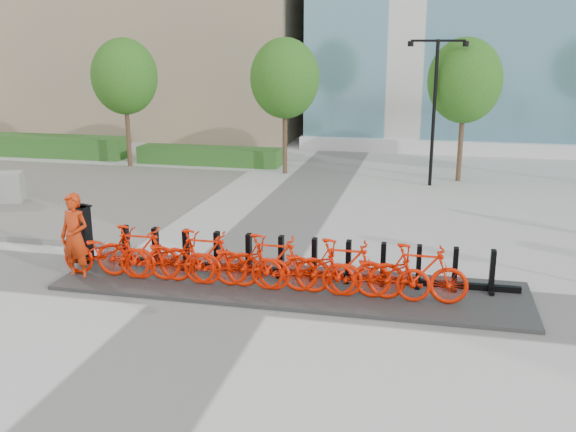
# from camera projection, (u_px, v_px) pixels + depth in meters

# --- Properties ---
(ground) EXTENTS (120.00, 120.00, 0.00)m
(ground) POSITION_uv_depth(u_px,v_px,m) (225.00, 288.00, 13.21)
(ground) COLOR #BBBBB5
(gravel_patch) EXTENTS (14.00, 14.00, 0.00)m
(gravel_patch) POSITION_uv_depth(u_px,v_px,m) (10.00, 190.00, 21.94)
(gravel_patch) COLOR gray
(gravel_patch) RESTS_ON ground
(hedge_a) EXTENTS (10.00, 1.40, 0.90)m
(hedge_a) POSITION_uv_depth(u_px,v_px,m) (22.00, 145.00, 28.79)
(hedge_a) COLOR #235A17
(hedge_a) RESTS_ON ground
(hedge_b) EXTENTS (6.00, 1.20, 0.70)m
(hedge_b) POSITION_uv_depth(u_px,v_px,m) (209.00, 156.00, 26.62)
(hedge_b) COLOR #235A17
(hedge_b) RESTS_ON ground
(tree_0) EXTENTS (2.60, 2.60, 5.10)m
(tree_0) POSITION_uv_depth(u_px,v_px,m) (125.00, 77.00, 25.28)
(tree_0) COLOR brown
(tree_0) RESTS_ON ground
(tree_1) EXTENTS (2.60, 2.60, 5.10)m
(tree_1) POSITION_uv_depth(u_px,v_px,m) (285.00, 79.00, 23.89)
(tree_1) COLOR brown
(tree_1) RESTS_ON ground
(tree_2) EXTENTS (2.60, 2.60, 5.10)m
(tree_2) POSITION_uv_depth(u_px,v_px,m) (465.00, 81.00, 22.51)
(tree_2) COLOR brown
(tree_2) RESTS_ON ground
(streetlamp) EXTENTS (2.00, 0.20, 5.00)m
(streetlamp) POSITION_uv_depth(u_px,v_px,m) (435.00, 96.00, 21.90)
(streetlamp) COLOR black
(streetlamp) RESTS_ON ground
(dock_pad) EXTENTS (9.60, 2.40, 0.08)m
(dock_pad) POSITION_uv_depth(u_px,v_px,m) (289.00, 286.00, 13.21)
(dock_pad) COLOR #2F2F2F
(dock_pad) RESTS_ON ground
(dock_rail_posts) EXTENTS (8.02, 0.50, 0.85)m
(dock_rail_posts) POSITION_uv_depth(u_px,v_px,m) (297.00, 257.00, 13.52)
(dock_rail_posts) COLOR black
(dock_rail_posts) RESTS_ON dock_pad
(bike_0) EXTENTS (1.96, 0.68, 1.03)m
(bike_0) POSITION_uv_depth(u_px,v_px,m) (106.00, 252.00, 13.57)
(bike_0) COLOR red
(bike_0) RESTS_ON dock_pad
(bike_1) EXTENTS (1.90, 0.54, 1.14)m
(bike_1) POSITION_uv_depth(u_px,v_px,m) (137.00, 252.00, 13.40)
(bike_1) COLOR red
(bike_1) RESTS_ON dock_pad
(bike_2) EXTENTS (1.96, 0.68, 1.03)m
(bike_2) POSITION_uv_depth(u_px,v_px,m) (170.00, 257.00, 13.26)
(bike_2) COLOR red
(bike_2) RESTS_ON dock_pad
(bike_3) EXTENTS (1.90, 0.54, 1.14)m
(bike_3) POSITION_uv_depth(u_px,v_px,m) (203.00, 257.00, 13.09)
(bike_3) COLOR red
(bike_3) RESTS_ON dock_pad
(bike_4) EXTENTS (1.96, 0.68, 1.03)m
(bike_4) POSITION_uv_depth(u_px,v_px,m) (236.00, 262.00, 12.95)
(bike_4) COLOR red
(bike_4) RESTS_ON dock_pad
(bike_5) EXTENTS (1.90, 0.54, 1.14)m
(bike_5) POSITION_uv_depth(u_px,v_px,m) (271.00, 262.00, 12.78)
(bike_5) COLOR red
(bike_5) RESTS_ON dock_pad
(bike_6) EXTENTS (1.96, 0.68, 1.03)m
(bike_6) POSITION_uv_depth(u_px,v_px,m) (306.00, 268.00, 12.65)
(bike_6) COLOR red
(bike_6) RESTS_ON dock_pad
(bike_7) EXTENTS (1.90, 0.54, 1.14)m
(bike_7) POSITION_uv_depth(u_px,v_px,m) (342.00, 268.00, 12.48)
(bike_7) COLOR red
(bike_7) RESTS_ON dock_pad
(bike_8) EXTENTS (1.96, 0.68, 1.03)m
(bike_8) POSITION_uv_depth(u_px,v_px,m) (380.00, 273.00, 12.34)
(bike_8) COLOR red
(bike_8) RESTS_ON dock_pad
(bike_9) EXTENTS (1.90, 0.54, 1.14)m
(bike_9) POSITION_uv_depth(u_px,v_px,m) (418.00, 273.00, 12.17)
(bike_9) COLOR red
(bike_9) RESTS_ON dock_pad
(kiosk) EXTENTS (0.44, 0.37, 1.42)m
(kiosk) POSITION_uv_depth(u_px,v_px,m) (82.00, 233.00, 14.38)
(kiosk) COLOR black
(kiosk) RESTS_ON dock_pad
(worker_red) EXTENTS (0.75, 0.56, 1.88)m
(worker_red) POSITION_uv_depth(u_px,v_px,m) (75.00, 237.00, 13.46)
(worker_red) COLOR #BB2B0A
(worker_red) RESTS_ON ground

